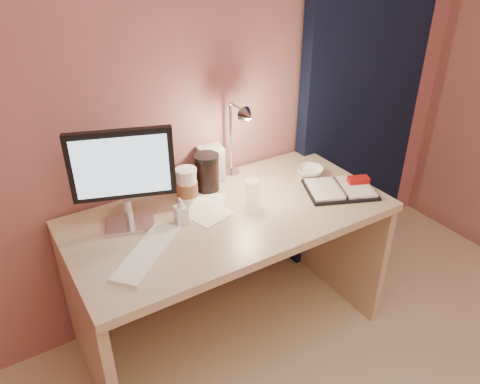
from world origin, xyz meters
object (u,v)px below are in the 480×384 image
planner (342,188)px  coffee_cup (187,186)px  bowl (310,172)px  clear_cup (252,193)px  desk_lamp (242,135)px  dark_jar (207,174)px  product_box (211,164)px  lotion_bottle (181,211)px  desk (223,245)px  monitor (123,171)px  keyboard (148,252)px

planner → coffee_cup: size_ratio=2.40×
coffee_cup → bowl: coffee_cup is taller
planner → clear_cup: clear_cup is taller
desk_lamp → dark_jar: bearing=173.0°
dark_jar → product_box: bearing=49.5°
product_box → lotion_bottle: bearing=-129.6°
coffee_cup → product_box: (0.19, 0.12, 0.01)m
desk → monitor: bearing=172.0°
lotion_bottle → coffee_cup: bearing=55.9°
coffee_cup → clear_cup: size_ratio=1.32×
clear_cup → product_box: size_ratio=0.70×
clear_cup → lotion_bottle: 0.33m
desk → lotion_bottle: size_ratio=12.18×
product_box → desk_lamp: size_ratio=0.43×
bowl → lotion_bottle: lotion_bottle is taller
lotion_bottle → desk_lamp: bearing=22.1°
coffee_cup → bowl: (0.63, -0.10, -0.05)m
clear_cup → product_box: product_box is taller
desk → desk_lamp: size_ratio=3.52×
keyboard → clear_cup: (0.54, 0.09, 0.05)m
desk → dark_jar: dark_jar is taller
coffee_cup → clear_cup: coffee_cup is taller
planner → dark_jar: bearing=170.3°
keyboard → lotion_bottle: 0.25m
coffee_cup → lotion_bottle: 0.18m
product_box → desk: bearing=-100.1°
keyboard → dark_jar: bearing=-4.2°
keyboard → dark_jar: 0.54m
dark_jar → clear_cup: bearing=-65.5°
dark_jar → desk_lamp: size_ratio=0.40×
desk → product_box: (0.08, 0.23, 0.31)m
planner → clear_cup: (-0.43, 0.12, 0.05)m
desk → lotion_bottle: lotion_bottle is taller
desk → bowl: bearing=1.4°
bowl → dark_jar: size_ratio=0.82×
clear_cup → product_box: (-0.04, 0.30, 0.03)m
desk → dark_jar: bearing=85.3°
monitor → keyboard: bearing=-74.5°
bowl → desk_lamp: size_ratio=0.33×
dark_jar → monitor: bearing=-166.5°
monitor → bowl: 0.95m
clear_cup → bowl: size_ratio=0.92×
clear_cup → product_box: 0.30m
monitor → planner: 1.01m
planner → product_box: size_ratio=2.23×
coffee_cup → dark_jar: same height
keyboard → bowl: 0.95m
monitor → planner: size_ratio=1.13×
monitor → planner: monitor is taller
desk → monitor: monitor is taller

